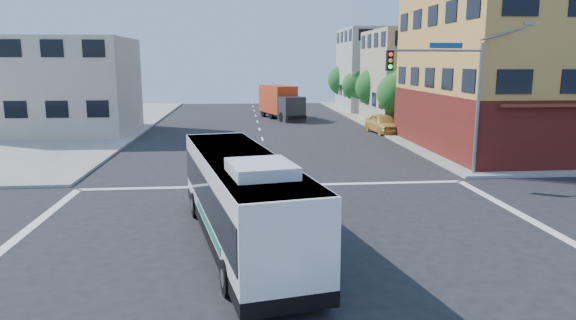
{
  "coord_description": "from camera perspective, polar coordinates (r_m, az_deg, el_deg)",
  "views": [
    {
      "loc": [
        -1.64,
        -15.21,
        6.07
      ],
      "look_at": [
        0.05,
        3.26,
        2.49
      ],
      "focal_mm": 32.0,
      "sensor_mm": 36.0,
      "label": 1
    }
  ],
  "objects": [
    {
      "name": "ground",
      "position": [
        16.46,
        0.87,
        -10.72
      ],
      "size": [
        120.0,
        120.0,
        0.0
      ],
      "primitive_type": "plane",
      "color": "black",
      "rests_on": "ground"
    },
    {
      "name": "corner_building_ne",
      "position": [
        40.04,
        27.86,
        9.42
      ],
      "size": [
        18.1,
        15.44,
        14.0
      ],
      "color": "#C88A47",
      "rests_on": "ground"
    },
    {
      "name": "building_east_near",
      "position": [
        52.62,
        15.67,
        8.82
      ],
      "size": [
        12.06,
        10.06,
        9.0
      ],
      "color": "tan",
      "rests_on": "ground"
    },
    {
      "name": "building_east_far",
      "position": [
        65.89,
        11.34,
        9.79
      ],
      "size": [
        12.06,
        10.06,
        10.0
      ],
      "color": "#ACADA7",
      "rests_on": "ground"
    },
    {
      "name": "building_west",
      "position": [
        47.78,
        -24.23,
        7.5
      ],
      "size": [
        12.06,
        10.06,
        8.0
      ],
      "color": "#BCB39C",
      "rests_on": "ground"
    },
    {
      "name": "signal_mast_ne",
      "position": [
        27.99,
        17.47,
        8.2
      ],
      "size": [
        7.91,
        1.13,
        8.07
      ],
      "color": "gray",
      "rests_on": "ground"
    },
    {
      "name": "street_tree_a",
      "position": [
        45.28,
        12.28,
        7.54
      ],
      "size": [
        3.6,
        3.6,
        5.53
      ],
      "color": "#332112",
      "rests_on": "ground"
    },
    {
      "name": "street_tree_b",
      "position": [
        52.95,
        9.68,
        8.26
      ],
      "size": [
        3.8,
        3.8,
        5.79
      ],
      "color": "#332112",
      "rests_on": "ground"
    },
    {
      "name": "street_tree_c",
      "position": [
        60.72,
        7.73,
        8.37
      ],
      "size": [
        3.4,
        3.4,
        5.29
      ],
      "color": "#332112",
      "rests_on": "ground"
    },
    {
      "name": "street_tree_d",
      "position": [
        68.52,
        6.24,
        9.03
      ],
      "size": [
        4.0,
        4.0,
        6.03
      ],
      "color": "#332112",
      "rests_on": "ground"
    },
    {
      "name": "transit_bus",
      "position": [
        17.04,
        -5.18,
        -4.19
      ],
      "size": [
        4.6,
        11.59,
        3.36
      ],
      "rotation": [
        0.0,
        0.0,
        0.2
      ],
      "color": "black",
      "rests_on": "ground"
    },
    {
      "name": "box_truck",
      "position": [
        54.97,
        -0.76,
        6.36
      ],
      "size": [
        4.56,
        8.08,
        3.5
      ],
      "rotation": [
        0.0,
        0.0,
        0.32
      ],
      "color": "#242429",
      "rests_on": "ground"
    },
    {
      "name": "parked_car",
      "position": [
        44.78,
        10.54,
        4.02
      ],
      "size": [
        2.48,
        5.05,
        1.66
      ],
      "primitive_type": "imported",
      "rotation": [
        0.0,
        0.0,
        0.11
      ],
      "color": "gold",
      "rests_on": "ground"
    }
  ]
}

